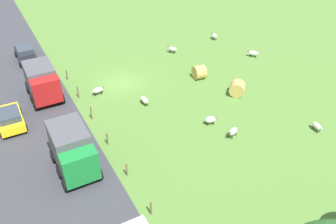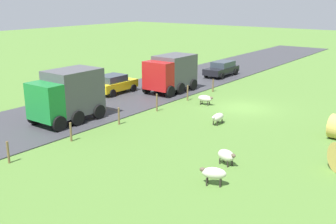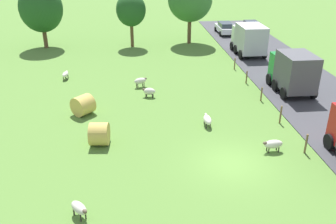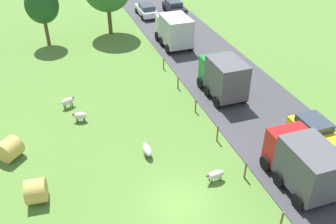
{
  "view_description": "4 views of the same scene",
  "coord_description": "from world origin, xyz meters",
  "px_view_note": "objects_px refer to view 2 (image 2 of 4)",
  "views": [
    {
      "loc": [
        10.85,
        30.32,
        18.65
      ],
      "look_at": [
        -0.91,
        8.46,
        1.3
      ],
      "focal_mm": 38.71,
      "sensor_mm": 36.0,
      "label": 1
    },
    {
      "loc": [
        -12.76,
        26.44,
        7.86
      ],
      "look_at": [
        1.35,
        7.58,
        1.16
      ],
      "focal_mm": 43.14,
      "sensor_mm": 36.0,
      "label": 2
    },
    {
      "loc": [
        -5.31,
        -16.8,
        11.29
      ],
      "look_at": [
        -3.2,
        4.17,
        1.41
      ],
      "focal_mm": 38.77,
      "sensor_mm": 36.0,
      "label": 3
    },
    {
      "loc": [
        -5.39,
        -13.64,
        15.97
      ],
      "look_at": [
        1.6,
        6.5,
        1.88
      ],
      "focal_mm": 39.56,
      "sensor_mm": 36.0,
      "label": 4
    }
  ],
  "objects_px": {
    "sheep_1": "(226,155)",
    "sheep_7": "(218,117)",
    "sheep_3": "(214,173)",
    "sheep_6": "(205,99)",
    "car_2": "(222,68)",
    "truck_2": "(68,95)",
    "car_1": "(114,83)",
    "truck_0": "(171,72)"
  },
  "relations": [
    {
      "from": "sheep_6",
      "to": "truck_2",
      "type": "relative_size",
      "value": 0.28
    },
    {
      "from": "sheep_3",
      "to": "sheep_1",
      "type": "bearing_deg",
      "value": -74.34
    },
    {
      "from": "sheep_7",
      "to": "truck_0",
      "type": "distance_m",
      "value": 9.69
    },
    {
      "from": "truck_0",
      "to": "sheep_7",
      "type": "bearing_deg",
      "value": 144.66
    },
    {
      "from": "sheep_1",
      "to": "sheep_7",
      "type": "bearing_deg",
      "value": -56.37
    },
    {
      "from": "truck_0",
      "to": "sheep_6",
      "type": "bearing_deg",
      "value": 157.7
    },
    {
      "from": "sheep_1",
      "to": "sheep_7",
      "type": "height_order",
      "value": "sheep_1"
    },
    {
      "from": "sheep_3",
      "to": "sheep_6",
      "type": "distance_m",
      "value": 13.64
    },
    {
      "from": "truck_2",
      "to": "car_2",
      "type": "height_order",
      "value": "truck_2"
    },
    {
      "from": "sheep_6",
      "to": "truck_0",
      "type": "bearing_deg",
      "value": -22.3
    },
    {
      "from": "sheep_1",
      "to": "truck_2",
      "type": "xyz_separation_m",
      "value": [
        11.72,
        -0.1,
        1.34
      ]
    },
    {
      "from": "sheep_3",
      "to": "car_1",
      "type": "relative_size",
      "value": 0.31
    },
    {
      "from": "sheep_1",
      "to": "car_1",
      "type": "relative_size",
      "value": 0.29
    },
    {
      "from": "sheep_6",
      "to": "car_2",
      "type": "xyz_separation_m",
      "value": [
        4.69,
        -10.81,
        0.34
      ]
    },
    {
      "from": "sheep_1",
      "to": "car_2",
      "type": "xyz_separation_m",
      "value": [
        11.53,
        -19.93,
        0.35
      ]
    },
    {
      "from": "car_1",
      "to": "truck_2",
      "type": "bearing_deg",
      "value": 113.41
    },
    {
      "from": "sheep_1",
      "to": "sheep_6",
      "type": "bearing_deg",
      "value": -53.13
    },
    {
      "from": "sheep_6",
      "to": "car_1",
      "type": "bearing_deg",
      "value": 9.75
    },
    {
      "from": "sheep_6",
      "to": "car_1",
      "type": "height_order",
      "value": "car_1"
    },
    {
      "from": "sheep_3",
      "to": "truck_2",
      "type": "bearing_deg",
      "value": -10.95
    },
    {
      "from": "sheep_1",
      "to": "sheep_7",
      "type": "relative_size",
      "value": 0.86
    },
    {
      "from": "truck_0",
      "to": "truck_2",
      "type": "height_order",
      "value": "truck_2"
    },
    {
      "from": "car_2",
      "to": "truck_0",
      "type": "bearing_deg",
      "value": 90.39
    },
    {
      "from": "truck_2",
      "to": "car_1",
      "type": "distance_m",
      "value": 8.35
    },
    {
      "from": "sheep_7",
      "to": "truck_2",
      "type": "xyz_separation_m",
      "value": [
        8.09,
        5.36,
        1.37
      ]
    },
    {
      "from": "truck_0",
      "to": "car_1",
      "type": "relative_size",
      "value": 1.19
    },
    {
      "from": "sheep_1",
      "to": "car_1",
      "type": "distance_m",
      "value": 16.88
    },
    {
      "from": "sheep_7",
      "to": "car_2",
      "type": "relative_size",
      "value": 0.29
    },
    {
      "from": "car_2",
      "to": "truck_2",
      "type": "bearing_deg",
      "value": 89.45
    },
    {
      "from": "sheep_3",
      "to": "car_1",
      "type": "bearing_deg",
      "value": -32.58
    },
    {
      "from": "sheep_6",
      "to": "car_1",
      "type": "xyz_separation_m",
      "value": [
        8.17,
        1.4,
        0.38
      ]
    },
    {
      "from": "truck_2",
      "to": "sheep_6",
      "type": "bearing_deg",
      "value": -118.43
    },
    {
      "from": "sheep_7",
      "to": "sheep_3",
      "type": "bearing_deg",
      "value": 118.87
    },
    {
      "from": "sheep_1",
      "to": "sheep_6",
      "type": "distance_m",
      "value": 11.39
    },
    {
      "from": "sheep_6",
      "to": "truck_2",
      "type": "distance_m",
      "value": 10.34
    },
    {
      "from": "sheep_1",
      "to": "sheep_3",
      "type": "distance_m",
      "value": 2.38
    },
    {
      "from": "car_2",
      "to": "car_1",
      "type": "bearing_deg",
      "value": 74.09
    },
    {
      "from": "sheep_3",
      "to": "sheep_7",
      "type": "distance_m",
      "value": 8.85
    },
    {
      "from": "sheep_7",
      "to": "sheep_1",
      "type": "bearing_deg",
      "value": 123.63
    },
    {
      "from": "sheep_3",
      "to": "car_1",
      "type": "distance_m",
      "value": 18.58
    },
    {
      "from": "sheep_1",
      "to": "sheep_3",
      "type": "xyz_separation_m",
      "value": [
        -0.64,
        2.29,
        0.07
      ]
    },
    {
      "from": "sheep_7",
      "to": "truck_0",
      "type": "relative_size",
      "value": 0.28
    }
  ]
}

